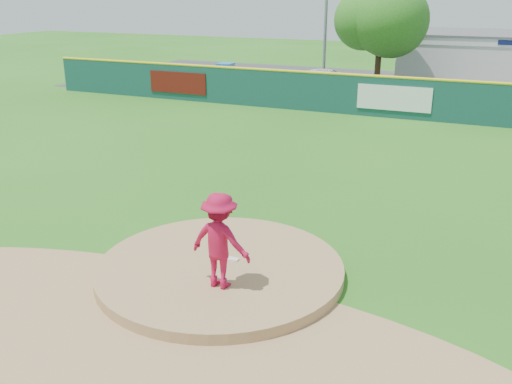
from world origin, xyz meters
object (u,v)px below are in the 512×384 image
at_px(playground_slide, 225,75).
at_px(deciduous_tree, 381,15).
at_px(van, 328,81).
at_px(pitcher, 220,241).

height_order(playground_slide, deciduous_tree, deciduous_tree).
distance_m(van, playground_slide, 6.84).
bearing_deg(deciduous_tree, playground_slide, -170.59).
bearing_deg(pitcher, playground_slide, -60.52).
height_order(pitcher, van, pitcher).
xyz_separation_m(van, playground_slide, (-6.83, -0.40, 0.05)).
relative_size(pitcher, van, 0.41).
bearing_deg(playground_slide, van, 3.34).
xyz_separation_m(pitcher, van, (-5.21, 24.65, -0.55)).
relative_size(pitcher, playground_slide, 0.75).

